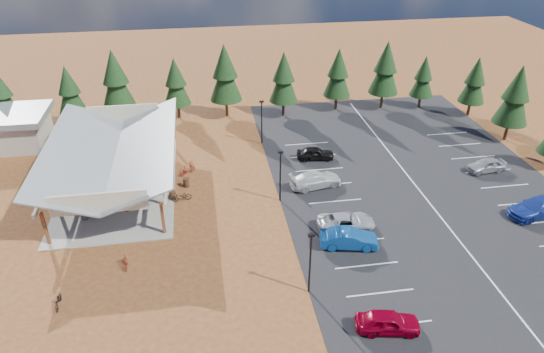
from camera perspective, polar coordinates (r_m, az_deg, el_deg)
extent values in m
plane|color=#612E19|center=(42.86, -5.22, -4.85)|extent=(140.00, 140.00, 0.00)
cube|color=black|center=(49.57, 16.30, -0.73)|extent=(27.00, 44.00, 0.04)
cube|color=gray|center=(49.40, -17.51, -1.01)|extent=(10.60, 18.60, 0.10)
cube|color=brown|center=(42.78, -25.13, -5.52)|extent=(0.25, 0.25, 3.00)
cube|color=brown|center=(46.15, -23.99, -2.49)|extent=(0.25, 0.25, 3.00)
cube|color=brown|center=(49.65, -23.01, 0.11)|extent=(0.25, 0.25, 3.00)
cube|color=brown|center=(53.25, -22.15, 2.37)|extent=(0.25, 0.25, 3.00)
cube|color=brown|center=(56.93, -21.41, 4.34)|extent=(0.25, 0.25, 3.00)
cube|color=brown|center=(40.94, -12.74, -4.73)|extent=(0.25, 0.25, 3.00)
cube|color=brown|center=(44.45, -12.55, -1.64)|extent=(0.25, 0.25, 3.00)
cube|color=brown|center=(48.07, -12.40, 0.99)|extent=(0.25, 0.25, 3.00)
cube|color=brown|center=(51.78, -12.26, 3.25)|extent=(0.25, 0.25, 3.00)
cube|color=brown|center=(55.56, -12.14, 5.21)|extent=(0.25, 0.25, 3.00)
cube|color=beige|center=(49.08, -23.80, 1.59)|extent=(0.22, 18.00, 0.35)
cube|color=beige|center=(47.34, -12.11, 2.61)|extent=(0.22, 18.00, 0.35)
cube|color=slate|center=(48.15, -21.62, 2.74)|extent=(5.85, 19.40, 2.13)
cube|color=slate|center=(47.13, -14.77, 3.36)|extent=(5.85, 19.40, 2.13)
cube|color=beige|center=(39.89, -19.73, -2.97)|extent=(7.50, 0.15, 1.80)
cube|color=beige|center=(55.70, -17.13, 7.18)|extent=(7.50, 0.15, 1.80)
cylinder|color=black|center=(34.08, 4.49, -10.29)|extent=(0.14, 0.14, 5.00)
cube|color=black|center=(32.47, 4.67, -6.88)|extent=(0.50, 0.25, 0.18)
cylinder|color=black|center=(43.65, 0.97, -0.09)|extent=(0.14, 0.14, 5.00)
cube|color=black|center=(42.40, 1.00, 2.87)|extent=(0.50, 0.25, 0.18)
cylinder|color=black|center=(54.19, -1.22, 6.30)|extent=(0.14, 0.14, 5.00)
cube|color=black|center=(53.19, -1.25, 8.80)|extent=(0.50, 0.25, 0.18)
cylinder|color=#412817|center=(45.84, -11.64, -2.16)|extent=(0.60, 0.60, 0.90)
cylinder|color=#412817|center=(47.55, -10.05, -0.69)|extent=(0.60, 0.60, 0.90)
cylinder|color=#382314|center=(66.21, -28.48, 5.63)|extent=(0.36, 0.36, 1.82)
cone|color=black|center=(65.16, -29.15, 8.08)|extent=(3.21, 3.21, 4.37)
cylinder|color=#382314|center=(63.74, -22.11, 6.28)|extent=(0.36, 0.36, 1.85)
cone|color=black|center=(62.64, -22.66, 8.89)|extent=(3.25, 3.25, 4.43)
cone|color=black|center=(62.05, -23.00, 10.47)|extent=(2.51, 2.51, 3.33)
cylinder|color=#382314|center=(62.82, -17.30, 7.03)|extent=(0.36, 0.36, 2.23)
cone|color=black|center=(61.50, -17.84, 10.26)|extent=(3.92, 3.92, 5.35)
cone|color=black|center=(60.82, -18.17, 12.22)|extent=(3.03, 3.03, 4.01)
cylinder|color=#382314|center=(62.56, -10.93, 7.61)|extent=(0.36, 0.36, 1.89)
cone|color=black|center=(61.42, -11.22, 10.36)|extent=(3.32, 3.32, 4.53)
cone|color=black|center=(60.81, -11.40, 12.03)|extent=(2.56, 2.56, 3.39)
cylinder|color=#382314|center=(62.14, -5.35, 8.06)|extent=(0.36, 0.36, 2.26)
cone|color=black|center=(60.79, -5.52, 11.41)|extent=(3.97, 3.97, 5.42)
cone|color=black|center=(60.09, -5.63, 13.44)|extent=(3.07, 3.07, 4.06)
cylinder|color=#382314|center=(62.08, 1.33, 8.05)|extent=(0.36, 0.36, 2.02)
cone|color=black|center=(60.86, 1.37, 11.04)|extent=(3.56, 3.56, 4.85)
cone|color=black|center=(60.21, 1.40, 12.86)|extent=(2.75, 2.75, 3.64)
cylinder|color=#382314|center=(64.50, 7.53, 8.66)|extent=(0.36, 0.36, 1.98)
cone|color=black|center=(63.35, 7.74, 11.47)|extent=(3.48, 3.48, 4.74)
cone|color=black|center=(62.74, 7.86, 13.18)|extent=(2.69, 2.69, 3.56)
cylinder|color=#382314|center=(65.98, 12.77, 8.76)|extent=(0.36, 0.36, 2.18)
cone|color=black|center=(64.75, 13.14, 11.79)|extent=(3.83, 3.83, 5.22)
cone|color=black|center=(64.11, 13.38, 13.63)|extent=(2.96, 2.96, 3.92)
cylinder|color=#382314|center=(67.51, 16.96, 8.46)|extent=(0.36, 0.36, 1.69)
cone|color=black|center=(66.55, 17.33, 10.75)|extent=(2.98, 2.98, 4.06)
cone|color=black|center=(66.04, 17.56, 12.12)|extent=(2.30, 2.30, 3.05)
cylinder|color=#382314|center=(61.81, 25.85, 4.85)|extent=(0.36, 0.36, 2.15)
cone|color=black|center=(60.50, 26.63, 7.96)|extent=(3.79, 3.79, 5.17)
cone|color=black|center=(59.83, 27.10, 9.85)|extent=(2.93, 2.93, 3.88)
cylinder|color=#382314|center=(67.11, 22.15, 7.45)|extent=(0.36, 0.36, 1.84)
cone|color=black|center=(66.07, 22.68, 9.94)|extent=(3.25, 3.25, 4.43)
cone|color=black|center=(65.51, 23.00, 11.44)|extent=(2.51, 2.51, 3.32)
imported|color=black|center=(44.90, -20.49, -4.30)|extent=(1.65, 0.74, 0.84)
imported|color=gray|center=(46.91, -22.16, -2.95)|extent=(1.75, 0.82, 1.02)
imported|color=navy|center=(50.25, -19.47, -0.12)|extent=(1.87, 0.99, 0.94)
imported|color=maroon|center=(56.15, -17.94, 3.47)|extent=(1.59, 0.50, 0.95)
imported|color=black|center=(44.96, -16.02, -3.30)|extent=(1.95, 1.12, 0.97)
imported|color=#94969D|center=(47.67, -16.47, -1.25)|extent=(1.80, 0.94, 1.04)
imported|color=navy|center=(50.51, -14.92, 0.75)|extent=(1.65, 0.93, 0.82)
imported|color=maroon|center=(52.76, -15.03, 2.26)|extent=(1.93, 1.07, 1.12)
imported|color=black|center=(37.38, -23.86, -13.27)|extent=(0.63, 1.65, 0.86)
imported|color=maroon|center=(38.96, -16.82, -9.54)|extent=(0.69, 1.65, 0.96)
imported|color=maroon|center=(49.54, -9.94, 0.82)|extent=(1.81, 1.52, 1.12)
imported|color=black|center=(45.42, -10.59, -2.32)|extent=(1.92, 0.96, 0.96)
imported|color=maroon|center=(33.49, 13.46, -16.29)|extent=(4.40, 2.38, 1.42)
imported|color=#0F448D|center=(39.46, 9.05, -7.25)|extent=(4.85, 2.47, 1.52)
imported|color=#A7AAB0|center=(41.43, 8.73, -5.29)|extent=(4.99, 2.47, 1.36)
imported|color=silver|center=(46.85, 5.18, -0.36)|extent=(5.36, 2.93, 1.47)
imported|color=black|center=(51.76, 5.12, 2.74)|extent=(4.07, 1.99, 1.34)
imported|color=navy|center=(48.50, 28.74, -3.20)|extent=(5.75, 3.17, 1.58)
imported|color=gray|center=(53.83, 23.89, 1.23)|extent=(4.19, 2.01, 1.38)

